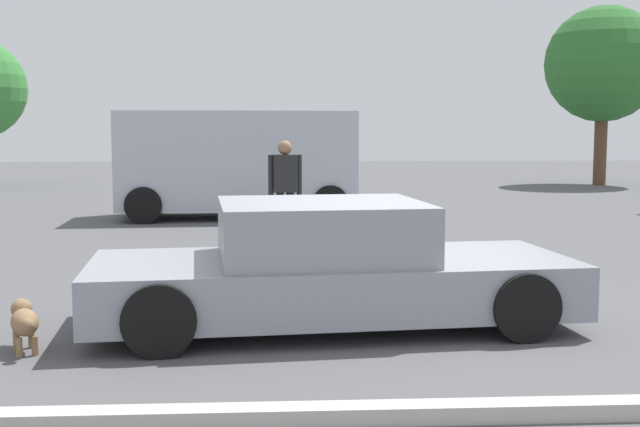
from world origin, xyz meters
name	(u,v)px	position (x,y,z in m)	size (l,w,h in m)	color
ground_plane	(369,320)	(0.00, 0.00, 0.00)	(80.00, 80.00, 0.00)	#515154
sedan_foreground	(329,269)	(-0.42, -0.17, 0.57)	(4.83, 2.34, 1.23)	gray
dog	(24,321)	(-3.14, -0.95, 0.27)	(0.38, 0.63, 0.42)	olive
van_white	(237,161)	(-1.76, 9.64, 1.24)	(5.17, 2.48, 2.31)	#B2B7C1
pedestrian	(285,182)	(-0.77, 5.47, 1.04)	(0.57, 0.28, 1.74)	black
parking_curb	(419,412)	(0.00, -2.82, 0.06)	(6.49, 0.20, 0.12)	#B7B2A8
tree_back_center	(603,65)	(10.27, 19.10, 4.11)	(3.93, 3.93, 6.10)	brown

